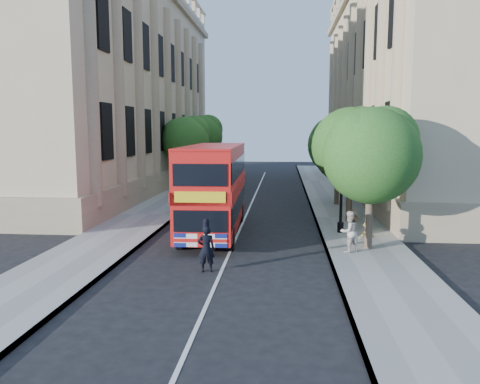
% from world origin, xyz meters
% --- Properties ---
extents(ground, '(120.00, 120.00, 0.00)m').
position_xyz_m(ground, '(0.00, 0.00, 0.00)').
color(ground, black).
rests_on(ground, ground).
extents(pavement_right, '(3.50, 80.00, 0.12)m').
position_xyz_m(pavement_right, '(5.75, 10.00, 0.06)').
color(pavement_right, gray).
rests_on(pavement_right, ground).
extents(pavement_left, '(3.50, 80.00, 0.12)m').
position_xyz_m(pavement_left, '(-5.75, 10.00, 0.06)').
color(pavement_left, gray).
rests_on(pavement_left, ground).
extents(building_right, '(12.00, 38.00, 18.00)m').
position_xyz_m(building_right, '(13.80, 24.00, 9.00)').
color(building_right, tan).
rests_on(building_right, ground).
extents(building_left, '(12.00, 38.00, 18.00)m').
position_xyz_m(building_left, '(-13.80, 24.00, 9.00)').
color(building_left, tan).
rests_on(building_left, ground).
extents(tree_right_near, '(4.00, 4.00, 6.08)m').
position_xyz_m(tree_right_near, '(5.84, 3.03, 4.25)').
color(tree_right_near, '#473828').
rests_on(tree_right_near, ground).
extents(tree_right_mid, '(4.20, 4.20, 6.37)m').
position_xyz_m(tree_right_mid, '(5.84, 9.03, 4.45)').
color(tree_right_mid, '#473828').
rests_on(tree_right_mid, ground).
extents(tree_right_far, '(4.00, 4.00, 6.15)m').
position_xyz_m(tree_right_far, '(5.84, 15.03, 4.31)').
color(tree_right_far, '#473828').
rests_on(tree_right_far, ground).
extents(tree_left_far, '(4.00, 4.00, 6.30)m').
position_xyz_m(tree_left_far, '(-5.96, 22.03, 4.44)').
color(tree_left_far, '#473828').
rests_on(tree_left_far, ground).
extents(tree_left_back, '(4.20, 4.20, 6.65)m').
position_xyz_m(tree_left_back, '(-5.96, 30.03, 4.71)').
color(tree_left_back, '#473828').
rests_on(tree_left_back, ground).
extents(lamp_post, '(0.32, 0.32, 5.16)m').
position_xyz_m(lamp_post, '(5.00, 6.00, 2.51)').
color(lamp_post, black).
rests_on(lamp_post, pavement_right).
extents(double_decker_bus, '(2.69, 9.28, 4.25)m').
position_xyz_m(double_decker_bus, '(-1.17, 5.77, 2.35)').
color(double_decker_bus, red).
rests_on(double_decker_bus, ground).
extents(box_van, '(2.13, 4.78, 2.68)m').
position_xyz_m(box_van, '(-2.83, 13.03, 1.31)').
color(box_van, black).
rests_on(box_van, ground).
extents(police_constable, '(0.68, 0.52, 1.69)m').
position_xyz_m(police_constable, '(-0.53, -0.56, 0.84)').
color(police_constable, black).
rests_on(police_constable, ground).
extents(woman_pedestrian, '(1.04, 0.97, 1.70)m').
position_xyz_m(woman_pedestrian, '(4.89, 2.27, 0.97)').
color(woman_pedestrian, beige).
rests_on(woman_pedestrian, pavement_right).
extents(child_a, '(0.66, 0.38, 1.06)m').
position_xyz_m(child_a, '(5.65, 6.54, 0.65)').
color(child_a, '#C36F22').
rests_on(child_a, pavement_right).
extents(child_b, '(0.77, 0.59, 1.06)m').
position_xyz_m(child_b, '(5.79, 3.27, 0.65)').
color(child_b, gold).
rests_on(child_b, pavement_right).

